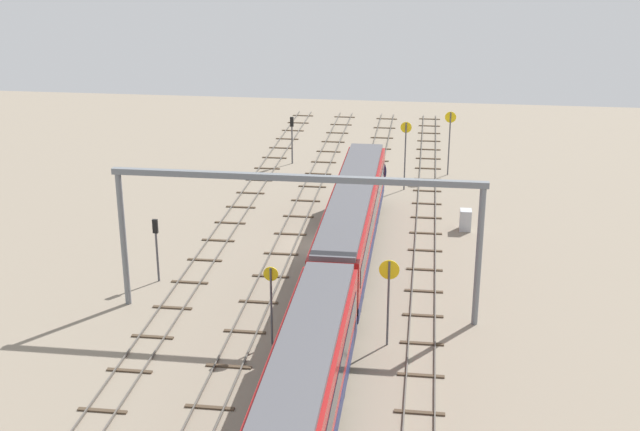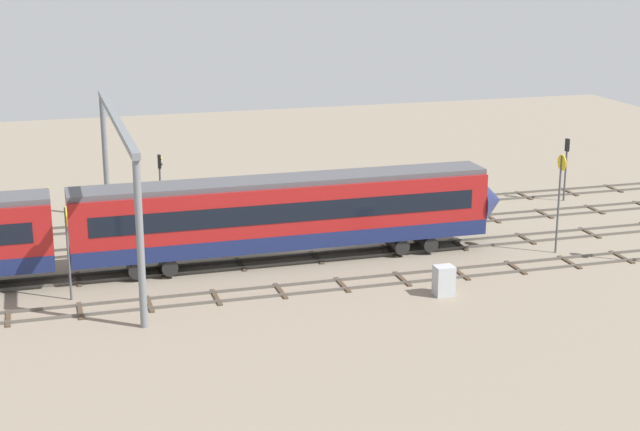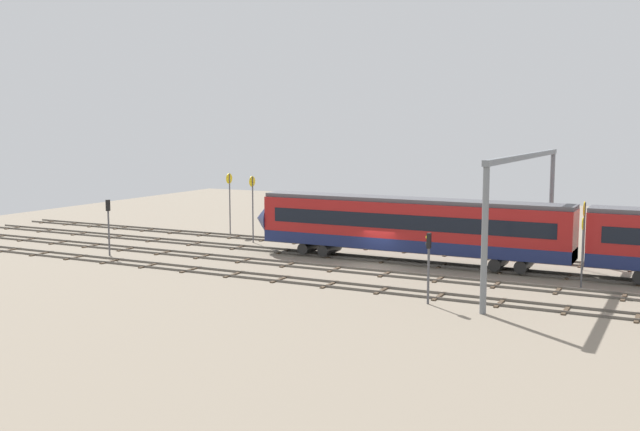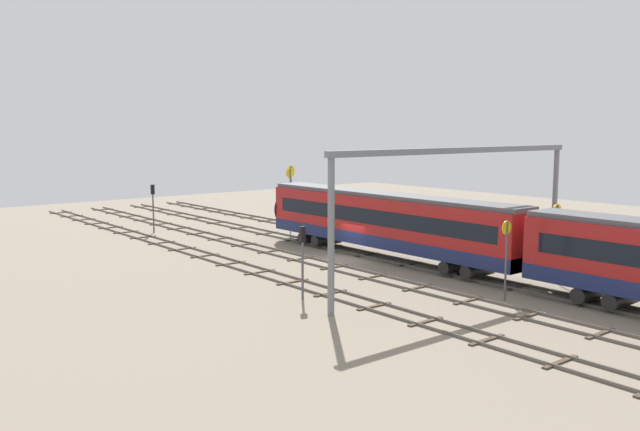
{
  "view_description": "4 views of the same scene",
  "coord_description": "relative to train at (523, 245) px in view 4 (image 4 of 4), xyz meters",
  "views": [
    {
      "loc": [
        -54.83,
        -7.22,
        21.93
      ],
      "look_at": [
        0.68,
        0.09,
        2.04
      ],
      "focal_mm": 46.91,
      "sensor_mm": 36.0,
      "label": 1
    },
    {
      "loc": [
        -15.19,
        -54.62,
        17.57
      ],
      "look_at": [
        1.1,
        0.56,
        1.7
      ],
      "focal_mm": 54.85,
      "sensor_mm": 36.0,
      "label": 2
    },
    {
      "loc": [
        -21.15,
        50.43,
        10.42
      ],
      "look_at": [
        4.78,
        -0.6,
        3.47
      ],
      "focal_mm": 41.83,
      "sensor_mm": 36.0,
      "label": 3
    },
    {
      "loc": [
        -36.79,
        31.92,
        9.67
      ],
      "look_at": [
        5.09,
        -1.93,
        2.61
      ],
      "focal_mm": 37.33,
      "sensor_mm": 36.0,
      "label": 4
    }
  ],
  "objects": [
    {
      "name": "ground_plane",
      "position": [
        13.73,
        2.48,
        -2.66
      ],
      "size": [
        101.87,
        101.87,
        0.0
      ],
      "primitive_type": "plane",
      "color": "gray"
    },
    {
      "name": "track_near_foreground",
      "position": [
        13.73,
        -4.96,
        -2.59
      ],
      "size": [
        85.87,
        2.4,
        0.16
      ],
      "color": "#59544C",
      "rests_on": "ground"
    },
    {
      "name": "track_with_train",
      "position": [
        13.73,
        0.0,
        -2.59
      ],
      "size": [
        85.87,
        2.4,
        0.16
      ],
      "color": "#59544C",
      "rests_on": "ground"
    },
    {
      "name": "track_middle",
      "position": [
        13.73,
        4.96,
        -2.59
      ],
      "size": [
        85.87,
        2.4,
        0.16
      ],
      "color": "#59544C",
      "rests_on": "ground"
    },
    {
      "name": "track_second_far",
      "position": [
        13.73,
        9.91,
        -2.59
      ],
      "size": [
        85.87,
        2.4,
        0.16
      ],
      "color": "#59544C",
      "rests_on": "ground"
    },
    {
      "name": "train",
      "position": [
        0.0,
        0.0,
        0.0
      ],
      "size": [
        50.4,
        3.24,
        4.8
      ],
      "color": "maroon",
      "rests_on": "ground"
    },
    {
      "name": "overhead_gantry",
      "position": [
        2.83,
        2.42,
        3.93
      ],
      "size": [
        0.4,
        21.24,
        8.54
      ],
      "color": "slate",
      "rests_on": "ground"
    },
    {
      "name": "speed_sign_near_foreground",
      "position": [
        27.69,
        -2.97,
        1.16
      ],
      "size": [
        0.14,
        0.93,
        5.94
      ],
      "color": "#4C4C51",
      "rests_on": "ground"
    },
    {
      "name": "speed_sign_mid_trackside",
      "position": [
        32.66,
        -6.74,
        1.16
      ],
      "size": [
        0.14,
        0.99,
        5.83
      ],
      "color": "#4C4C51",
      "rests_on": "ground"
    },
    {
      "name": "speed_sign_far_trackside",
      "position": [
        -1.07,
        3.18,
        0.24
      ],
      "size": [
        0.14,
        0.8,
        4.56
      ],
      "color": "#4C4C51",
      "rests_on": "ground"
    },
    {
      "name": "speed_sign_distant_end",
      "position": [
        -0.32,
        -3.07,
        0.72
      ],
      "size": [
        0.14,
        1.09,
        4.98
      ],
      "color": "#4C4C51",
      "rests_on": "ground"
    },
    {
      "name": "signal_light_trackside_approach",
      "position": [
        6.3,
        11.95,
        0.11
      ],
      "size": [
        0.31,
        0.32,
        4.21
      ],
      "color": "#4C4C51",
      "rests_on": "ground"
    },
    {
      "name": "signal_light_trackside_departure",
      "position": [
        34.49,
        7.88,
        0.29
      ],
      "size": [
        0.31,
        0.32,
        4.51
      ],
      "color": "#4C4C51",
      "rests_on": "ground"
    },
    {
      "name": "relay_cabinet",
      "position": [
        18.35,
        -7.85,
        -1.87
      ],
      "size": [
        1.02,
        0.84,
        1.58
      ],
      "color": "#B2B7BC",
      "rests_on": "ground"
    }
  ]
}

